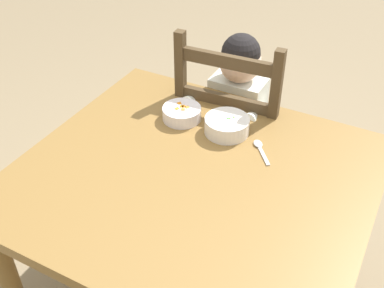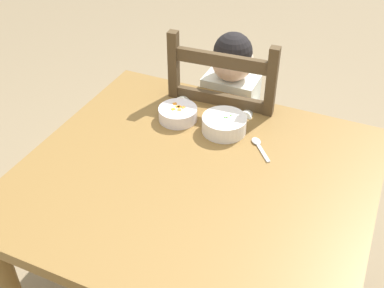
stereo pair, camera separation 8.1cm
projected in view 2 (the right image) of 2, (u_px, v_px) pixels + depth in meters
name	position (u px, v px, depth m)	size (l,w,h in m)	color
dining_table	(195.00, 197.00, 1.57)	(1.11, 1.01, 0.74)	olive
dining_chair	(227.00, 139.00, 2.10)	(0.45, 0.45, 1.01)	#483621
child_figure	(228.00, 108.00, 2.00)	(0.32, 0.31, 0.96)	white
bowl_of_peas	(224.00, 124.00, 1.67)	(0.16, 0.16, 0.06)	white
bowl_of_carrots	(178.00, 113.00, 1.74)	(0.14, 0.14, 0.05)	white
spoon	(258.00, 145.00, 1.62)	(0.10, 0.12, 0.01)	silver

